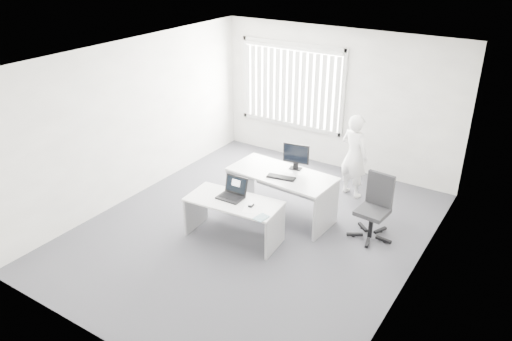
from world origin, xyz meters
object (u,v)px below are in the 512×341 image
Objects in this scene: desk_far at (281,185)px; monitor at (296,157)px; desk_near at (234,211)px; office_chair at (373,218)px; laptop at (230,190)px; person at (354,156)px.

monitor is at bearing 71.07° from desk_far.
desk_near is 0.84× the size of desk_far.
desk_far is (0.27, 0.99, 0.10)m from desk_near.
desk_far is 4.06× the size of monitor.
desk_near is at bearing -140.63° from office_chair.
office_chair is at bearing 12.04° from desk_far.
monitor is at bearing 68.88° from laptop.
desk_near is 0.35m from laptop.
desk_near is 2.18m from office_chair.
monitor is (-1.42, 0.04, 0.70)m from office_chair.
office_chair is (1.53, 0.23, -0.25)m from desk_far.
desk_far is 1.73× the size of office_chair.
laptop reaches higher than desk_far.
desk_far is at bearing 69.88° from desk_near.
office_chair is at bearing 29.32° from desk_near.
desk_near is at bearing 84.38° from person.
desk_far is 1.06m from laptop.
office_chair is 1.47m from person.
person is at bearing 66.00° from desk_far.
laptop is at bearing -106.57° from desk_far.
monitor is (0.38, 1.26, 0.54)m from desk_near.
person reaches higher than laptop.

